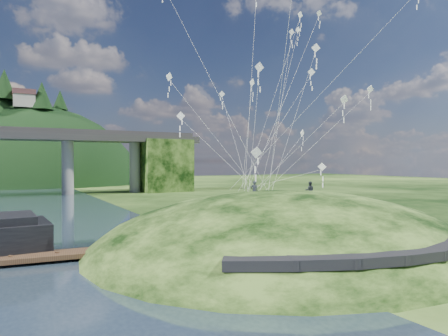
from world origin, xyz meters
TOP-DOWN VIEW (x-y plane):
  - ground at (0.00, 0.00)m, footprint 320.00×320.00m
  - grass_hill at (8.00, 2.00)m, footprint 36.00×32.00m
  - footpath at (7.46, -9.74)m, footprint 22.29×5.84m
  - wooden_dock at (-7.17, 6.17)m, footprint 14.82×3.85m
  - kite_flyers at (9.16, 3.11)m, footprint 5.96×2.54m
  - kite_swarm at (9.70, 4.83)m, footprint 18.71×16.38m

SIDE VIEW (x-z plane):
  - grass_hill at x=8.00m, z-range -8.00..5.00m
  - ground at x=0.00m, z-range 0.00..0.00m
  - wooden_dock at x=-7.17m, z-range -0.06..0.98m
  - footpath at x=7.46m, z-range 1.67..2.50m
  - kite_flyers at x=9.16m, z-range 4.84..6.74m
  - kite_swarm at x=9.70m, z-range 6.63..26.58m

